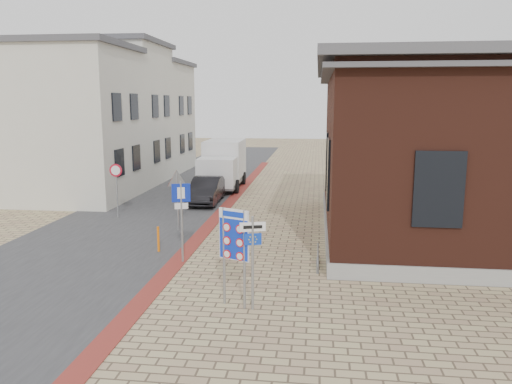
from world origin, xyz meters
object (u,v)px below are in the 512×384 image
at_px(parking_sign, 181,207).
at_px(bollard, 158,239).
at_px(sedan, 207,190).
at_px(essen_sign, 253,249).
at_px(box_truck, 223,164).
at_px(border_sign, 234,237).

xyz_separation_m(parking_sign, bollard, (-1.15, 1.02, -1.41)).
distance_m(sedan, essen_sign, 14.05).
height_order(essen_sign, parking_sign, parking_sign).
bearing_deg(bollard, parking_sign, -41.40).
relative_size(box_truck, border_sign, 2.17).
bearing_deg(parking_sign, bollard, 120.20).
relative_size(box_truck, parking_sign, 2.05).
bearing_deg(parking_sign, essen_sign, -69.74).
height_order(box_truck, parking_sign, box_truck).
height_order(sedan, box_truck, box_truck).
bearing_deg(sedan, essen_sign, -74.29).
relative_size(border_sign, parking_sign, 0.95).
bearing_deg(essen_sign, bollard, 114.70).
distance_m(box_truck, border_sign, 18.26).
bearing_deg(sedan, bollard, -90.14).
bearing_deg(box_truck, sedan, -91.28).
bearing_deg(border_sign, box_truck, 125.37).
distance_m(box_truck, essen_sign, 18.53).
bearing_deg(essen_sign, parking_sign, 112.16).
relative_size(box_truck, bollard, 6.05).
height_order(sedan, border_sign, border_sign).
height_order(border_sign, bollard, border_sign).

